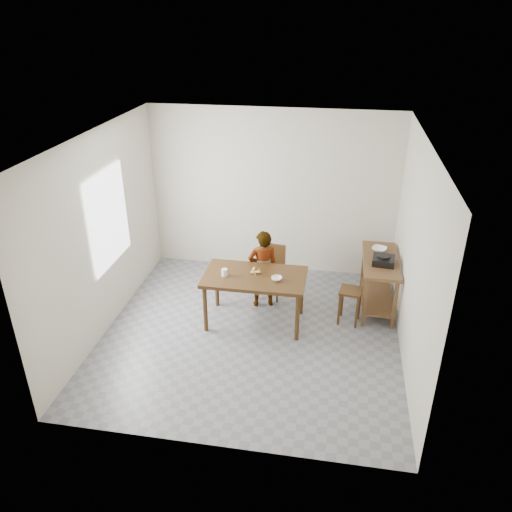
% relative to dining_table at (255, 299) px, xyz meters
% --- Properties ---
extents(floor, '(4.00, 4.00, 0.04)m').
position_rel_dining_table_xyz_m(floor, '(0.00, -0.30, -0.40)').
color(floor, slate).
rests_on(floor, ground).
extents(ceiling, '(4.00, 4.00, 0.04)m').
position_rel_dining_table_xyz_m(ceiling, '(0.00, -0.30, 2.35)').
color(ceiling, white).
rests_on(ceiling, wall_back).
extents(wall_back, '(4.00, 0.04, 2.70)m').
position_rel_dining_table_xyz_m(wall_back, '(0.00, 1.72, 0.98)').
color(wall_back, beige).
rests_on(wall_back, ground).
extents(wall_front, '(4.00, 0.04, 2.70)m').
position_rel_dining_table_xyz_m(wall_front, '(0.00, -2.32, 0.98)').
color(wall_front, beige).
rests_on(wall_front, ground).
extents(wall_left, '(0.04, 4.00, 2.70)m').
position_rel_dining_table_xyz_m(wall_left, '(-2.02, -0.30, 0.98)').
color(wall_left, beige).
rests_on(wall_left, ground).
extents(wall_right, '(0.04, 4.00, 2.70)m').
position_rel_dining_table_xyz_m(wall_right, '(2.02, -0.30, 0.98)').
color(wall_right, beige).
rests_on(wall_right, ground).
extents(window_pane, '(0.02, 1.10, 1.30)m').
position_rel_dining_table_xyz_m(window_pane, '(-1.97, -0.10, 1.12)').
color(window_pane, white).
rests_on(window_pane, wall_left).
extents(dining_table, '(1.40, 0.80, 0.75)m').
position_rel_dining_table_xyz_m(dining_table, '(0.00, 0.00, 0.00)').
color(dining_table, '#3E2610').
rests_on(dining_table, floor).
extents(prep_counter, '(0.50, 1.20, 0.80)m').
position_rel_dining_table_xyz_m(prep_counter, '(1.72, 0.70, 0.03)').
color(prep_counter, brown).
rests_on(prep_counter, floor).
extents(child, '(0.51, 0.42, 1.21)m').
position_rel_dining_table_xyz_m(child, '(0.04, 0.47, 0.23)').
color(child, silver).
rests_on(child, floor).
extents(dining_chair, '(0.44, 0.44, 0.81)m').
position_rel_dining_table_xyz_m(dining_chair, '(0.10, 0.75, 0.03)').
color(dining_chair, '#3E2610').
rests_on(dining_chair, floor).
extents(stool, '(0.34, 0.34, 0.53)m').
position_rel_dining_table_xyz_m(stool, '(1.32, 0.22, -0.11)').
color(stool, '#3E2610').
rests_on(stool, floor).
extents(glass_tumbler, '(0.10, 0.10, 0.10)m').
position_rel_dining_table_xyz_m(glass_tumbler, '(-0.41, -0.08, 0.43)').
color(glass_tumbler, white).
rests_on(glass_tumbler, dining_table).
extents(small_bowl, '(0.18, 0.18, 0.05)m').
position_rel_dining_table_xyz_m(small_bowl, '(0.31, -0.08, 0.40)').
color(small_bowl, white).
rests_on(small_bowl, dining_table).
extents(banana, '(0.17, 0.14, 0.05)m').
position_rel_dining_table_xyz_m(banana, '(-0.00, 0.06, 0.40)').
color(banana, '#FDCA5B').
rests_on(banana, dining_table).
extents(serving_bowl, '(0.27, 0.27, 0.05)m').
position_rel_dining_table_xyz_m(serving_bowl, '(1.70, 0.97, 0.45)').
color(serving_bowl, white).
rests_on(serving_bowl, prep_counter).
extents(gas_burner, '(0.33, 0.33, 0.10)m').
position_rel_dining_table_xyz_m(gas_burner, '(1.74, 0.56, 0.47)').
color(gas_burner, black).
rests_on(gas_burner, prep_counter).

